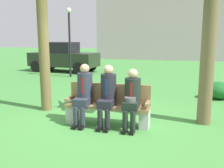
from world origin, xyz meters
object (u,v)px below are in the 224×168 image
object	(u,v)px
shrub_near_bench	(218,90)
street_lamp	(69,35)
park_bench	(108,106)
seated_man_middle	(107,92)
parked_car_near	(63,57)
building_backdrop	(166,11)
seated_man_left	(84,91)
seated_man_right	(132,96)

from	to	relation	value
shrub_near_bench	street_lamp	distance (m)	7.35
park_bench	seated_man_middle	distance (m)	0.35
park_bench	parked_car_near	xyz separation A→B (m)	(-4.93, 8.01, 0.42)
building_backdrop	parked_car_near	bearing A→B (deg)	-112.23
seated_man_left	street_lamp	world-z (taller)	street_lamp
parked_car_near	building_backdrop	distance (m)	13.59
shrub_near_bench	building_backdrop	bearing A→B (deg)	99.10
park_bench	seated_man_left	bearing A→B (deg)	-167.09
seated_man_middle	seated_man_right	distance (m)	0.54
seated_man_left	building_backdrop	distance (m)	20.61
shrub_near_bench	building_backdrop	world-z (taller)	building_backdrop
park_bench	seated_man_right	distance (m)	0.64
seated_man_left	shrub_near_bench	distance (m)	4.68
parked_car_near	street_lamp	world-z (taller)	street_lamp
shrub_near_bench	parked_car_near	size ratio (longest dim) A/B	0.22
seated_man_right	building_backdrop	xyz separation A→B (m)	(-0.53, 20.29, 3.71)
shrub_near_bench	street_lamp	xyz separation A→B (m)	(-6.45, 3.05, 1.79)
seated_man_left	street_lamp	bearing A→B (deg)	116.54
seated_man_middle	shrub_near_bench	world-z (taller)	seated_man_middle
park_bench	seated_man_right	xyz separation A→B (m)	(0.56, -0.13, 0.29)
park_bench	shrub_near_bench	xyz separation A→B (m)	(2.75, 3.20, -0.15)
shrub_near_bench	building_backdrop	distance (m)	17.67
parked_car_near	seated_man_left	bearing A→B (deg)	-61.57
seated_man_right	street_lamp	bearing A→B (deg)	123.77
seated_man_left	shrub_near_bench	bearing A→B (deg)	45.38
street_lamp	seated_man_right	bearing A→B (deg)	-56.23
park_bench	seated_man_right	size ratio (longest dim) A/B	1.47
park_bench	building_backdrop	size ratio (longest dim) A/B	0.15
seated_man_middle	street_lamp	bearing A→B (deg)	120.35
park_bench	building_backdrop	bearing A→B (deg)	89.92
park_bench	seated_man_middle	world-z (taller)	seated_man_middle
seated_man_middle	street_lamp	distance (m)	7.49
building_backdrop	seated_man_left	bearing A→B (deg)	-91.57
seated_man_right	parked_car_near	distance (m)	9.83
building_backdrop	shrub_near_bench	bearing A→B (deg)	-80.90
seated_man_middle	park_bench	bearing A→B (deg)	99.77
seated_man_left	park_bench	bearing A→B (deg)	12.91
seated_man_left	seated_man_middle	xyz separation A→B (m)	(0.55, -0.00, -0.00)
seated_man_middle	shrub_near_bench	bearing A→B (deg)	50.61
seated_man_left	seated_man_middle	distance (m)	0.55
street_lamp	seated_man_middle	bearing A→B (deg)	-59.65
seated_man_right	building_backdrop	world-z (taller)	building_backdrop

